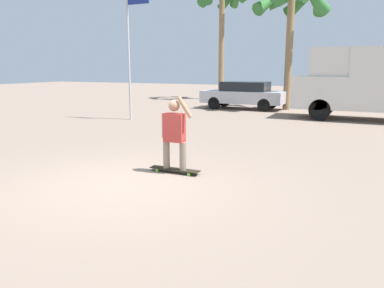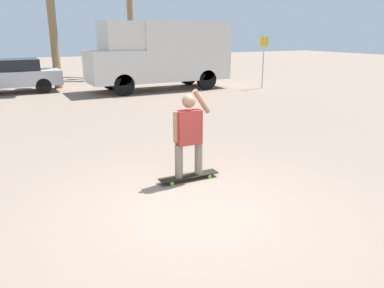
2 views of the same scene
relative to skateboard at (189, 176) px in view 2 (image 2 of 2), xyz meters
name	(u,v)px [view 2 (image 2 of 2)]	position (x,y,z in m)	size (l,w,h in m)	color
ground_plane	(194,212)	(-0.49, -1.14, -0.07)	(80.00, 80.00, 0.00)	gray
skateboard	(189,176)	(0.00, 0.00, 0.00)	(1.11, 0.23, 0.09)	black
person_skateboarder	(189,131)	(0.00, 0.00, 0.83)	(0.71, 0.23, 1.53)	gray
camper_van	(162,53)	(3.96, 10.59, 1.58)	(6.39, 2.19, 3.00)	black
parked_car_silver	(8,75)	(-2.39, 12.60, 0.70)	(4.33, 1.80, 1.44)	black
street_sign	(264,55)	(8.34, 8.79, 1.45)	(0.44, 0.06, 2.36)	#B7B7BC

